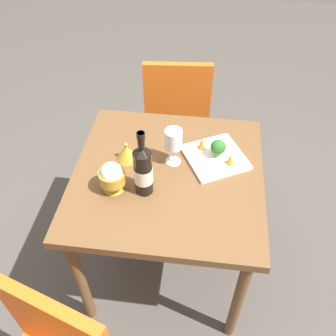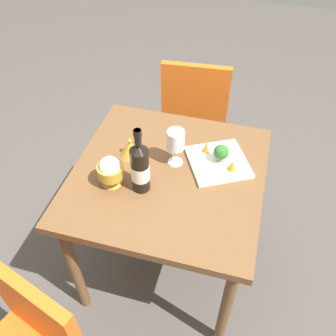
# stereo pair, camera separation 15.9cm
# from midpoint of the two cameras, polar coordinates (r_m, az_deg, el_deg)

# --- Properties ---
(ground_plane) EXTENTS (8.00, 8.00, 0.00)m
(ground_plane) POSITION_cam_midpoint_polar(r_m,az_deg,el_deg) (2.20, 2.13, -14.27)
(ground_plane) COLOR #4C4742
(dining_table) EXTENTS (0.83, 0.83, 0.74)m
(dining_table) POSITION_cam_midpoint_polar(r_m,az_deg,el_deg) (1.68, 2.71, -3.12)
(dining_table) COLOR brown
(dining_table) RESTS_ON ground_plane
(chair_near_window) EXTENTS (0.43, 0.43, 0.85)m
(chair_near_window) POSITION_cam_midpoint_polar(r_m,az_deg,el_deg) (2.36, 6.24, 9.62)
(chair_near_window) COLOR orange
(chair_near_window) RESTS_ON ground_plane
(wine_bottle) EXTENTS (0.08, 0.08, 0.31)m
(wine_bottle) POSITION_cam_midpoint_polar(r_m,az_deg,el_deg) (1.46, -1.27, -0.01)
(wine_bottle) COLOR black
(wine_bottle) RESTS_ON dining_table
(wine_glass) EXTENTS (0.08, 0.08, 0.18)m
(wine_glass) POSITION_cam_midpoint_polar(r_m,az_deg,el_deg) (1.57, 4.11, 4.10)
(wine_glass) COLOR white
(wine_glass) RESTS_ON dining_table
(rice_bowl) EXTENTS (0.11, 0.11, 0.14)m
(rice_bowl) POSITION_cam_midpoint_polar(r_m,az_deg,el_deg) (1.52, -5.99, -0.59)
(rice_bowl) COLOR gold
(rice_bowl) RESTS_ON dining_table
(rice_bowl_lid) EXTENTS (0.10, 0.10, 0.09)m
(rice_bowl_lid) POSITION_cam_midpoint_polar(r_m,az_deg,el_deg) (1.67, -3.16, 2.91)
(rice_bowl_lid) COLOR gold
(rice_bowl_lid) RESTS_ON dining_table
(serving_plate) EXTENTS (0.34, 0.34, 0.02)m
(serving_plate) POSITION_cam_midpoint_polar(r_m,az_deg,el_deg) (1.67, 10.48, 0.79)
(serving_plate) COLOR white
(serving_plate) RESTS_ON dining_table
(broccoli_floret) EXTENTS (0.07, 0.07, 0.09)m
(broccoli_floret) POSITION_cam_midpoint_polar(r_m,az_deg,el_deg) (1.63, 11.02, 2.25)
(broccoli_floret) COLOR #729E4C
(broccoli_floret) RESTS_ON serving_plate
(carrot_garnish_left) EXTENTS (0.04, 0.04, 0.05)m
(carrot_garnish_left) POSITION_cam_midpoint_polar(r_m,az_deg,el_deg) (1.62, 12.70, 0.23)
(carrot_garnish_left) COLOR orange
(carrot_garnish_left) RESTS_ON serving_plate
(carrot_garnish_right) EXTENTS (0.03, 0.03, 0.06)m
(carrot_garnish_right) POSITION_cam_midpoint_polar(r_m,az_deg,el_deg) (1.68, 8.68, 3.19)
(carrot_garnish_right) COLOR orange
(carrot_garnish_right) RESTS_ON serving_plate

